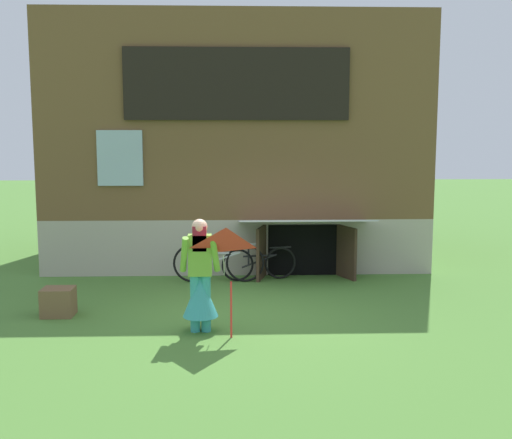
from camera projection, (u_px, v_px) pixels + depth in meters
name	position (u px, v px, depth m)	size (l,w,h in m)	color
ground_plane	(239.00, 318.00, 9.99)	(60.00, 60.00, 0.00)	#4C7F33
log_house	(236.00, 143.00, 15.00)	(8.06, 5.96, 5.35)	#ADA393
person	(200.00, 285.00, 9.19)	(0.61, 0.53, 1.67)	teal
kite	(226.00, 253.00, 8.63)	(0.81, 0.85, 1.51)	red
bicycle_black	(259.00, 263.00, 12.52)	(1.50, 0.35, 0.69)	black
bicycle_silver	(219.00, 262.00, 12.33)	(1.79, 0.08, 0.81)	black
wooden_crate	(58.00, 302.00, 10.06)	(0.49, 0.42, 0.45)	brown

